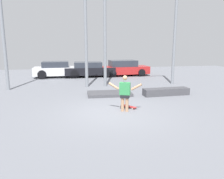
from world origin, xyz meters
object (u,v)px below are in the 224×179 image
(grind_box, at_px, (166,92))
(parked_car_red, at_px, (124,68))
(manual_pad, at_px, (110,94))
(parked_car_black, at_px, (90,69))
(skateboarder, at_px, (125,92))
(parked_car_white, at_px, (57,69))
(skateboard, at_px, (129,106))

(grind_box, relative_size, parked_car_red, 0.59)
(manual_pad, relative_size, parked_car_black, 0.55)
(skateboarder, relative_size, parked_car_red, 0.35)
(skateboarder, xyz_separation_m, parked_car_white, (-3.24, 10.95, -0.16))
(skateboard, height_order, grind_box, grind_box)
(manual_pad, bearing_deg, parked_car_white, 112.17)
(skateboarder, height_order, grind_box, skateboarder)
(skateboard, relative_size, parked_car_white, 0.18)
(parked_car_white, distance_m, parked_car_black, 2.81)
(parked_car_white, relative_size, parked_car_black, 0.91)
(parked_car_black, height_order, parked_car_red, parked_car_red)
(skateboarder, height_order, parked_car_red, skateboarder)
(manual_pad, distance_m, parked_car_red, 8.19)
(parked_car_white, bearing_deg, skateboard, -71.08)
(skateboarder, bearing_deg, parked_car_red, 99.41)
(parked_car_black, bearing_deg, parked_car_white, 178.98)
(grind_box, bearing_deg, skateboard, -143.30)
(skateboard, height_order, manual_pad, manual_pad)
(skateboarder, height_order, manual_pad, skateboarder)
(grind_box, height_order, parked_car_white, parked_car_white)
(skateboarder, height_order, parked_car_black, skateboarder)
(grind_box, xyz_separation_m, parked_car_white, (-6.29, 8.45, 0.48))
(manual_pad, xyz_separation_m, parked_car_red, (2.82, 7.66, 0.60))
(manual_pad, bearing_deg, parked_car_black, 92.80)
(manual_pad, relative_size, parked_car_red, 0.55)
(skateboard, distance_m, manual_pad, 2.71)
(skateboarder, bearing_deg, grind_box, 63.06)
(parked_car_white, distance_m, parked_car_red, 6.00)
(skateboarder, relative_size, skateboard, 2.17)
(skateboarder, distance_m, parked_car_red, 11.16)
(skateboard, xyz_separation_m, parked_car_red, (2.44, 10.35, 0.61))
(parked_car_black, bearing_deg, skateboarder, -85.13)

